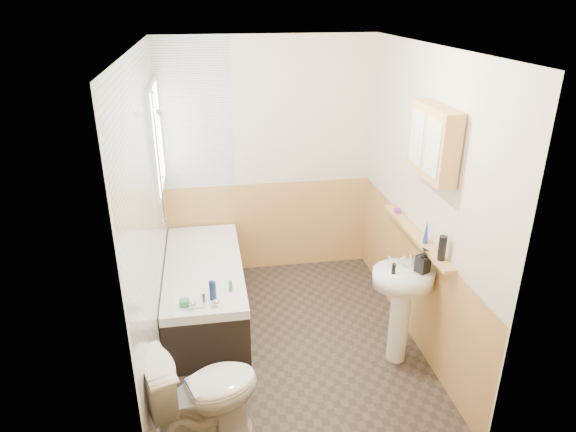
{
  "coord_description": "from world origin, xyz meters",
  "views": [
    {
      "loc": [
        -0.64,
        -3.7,
        2.84
      ],
      "look_at": [
        0.0,
        0.15,
        1.15
      ],
      "focal_mm": 32.0,
      "sensor_mm": 36.0,
      "label": 1
    }
  ],
  "objects_px": {
    "bathtub": "(205,289)",
    "toilet": "(203,393)",
    "pine_shelf": "(416,235)",
    "sink": "(401,296)",
    "medicine_cabinet": "(434,142)"
  },
  "relations": [
    {
      "from": "pine_shelf",
      "to": "medicine_cabinet",
      "type": "relative_size",
      "value": 2.17
    },
    {
      "from": "bathtub",
      "to": "toilet",
      "type": "height_order",
      "value": "toilet"
    },
    {
      "from": "toilet",
      "to": "pine_shelf",
      "type": "distance_m",
      "value": 2.1
    },
    {
      "from": "pine_shelf",
      "to": "sink",
      "type": "bearing_deg",
      "value": -125.04
    },
    {
      "from": "bathtub",
      "to": "sink",
      "type": "bearing_deg",
      "value": -29.62
    },
    {
      "from": "sink",
      "to": "pine_shelf",
      "type": "distance_m",
      "value": 0.53
    },
    {
      "from": "toilet",
      "to": "pine_shelf",
      "type": "height_order",
      "value": "pine_shelf"
    },
    {
      "from": "bathtub",
      "to": "toilet",
      "type": "distance_m",
      "value": 1.49
    },
    {
      "from": "bathtub",
      "to": "medicine_cabinet",
      "type": "height_order",
      "value": "medicine_cabinet"
    },
    {
      "from": "bathtub",
      "to": "pine_shelf",
      "type": "distance_m",
      "value": 2.0
    },
    {
      "from": "pine_shelf",
      "to": "medicine_cabinet",
      "type": "height_order",
      "value": "medicine_cabinet"
    },
    {
      "from": "sink",
      "to": "medicine_cabinet",
      "type": "relative_size",
      "value": 1.64
    },
    {
      "from": "toilet",
      "to": "pine_shelf",
      "type": "bearing_deg",
      "value": -83.56
    },
    {
      "from": "bathtub",
      "to": "medicine_cabinet",
      "type": "bearing_deg",
      "value": -24.37
    },
    {
      "from": "sink",
      "to": "medicine_cabinet",
      "type": "distance_m",
      "value": 1.26
    }
  ]
}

